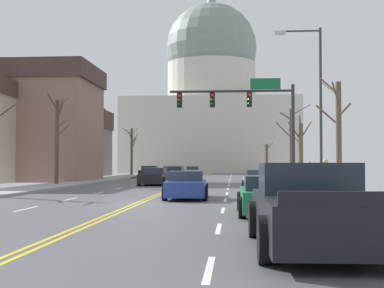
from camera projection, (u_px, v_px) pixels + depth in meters
name	position (u px, v px, depth m)	size (l,w,h in m)	color
ground	(139.00, 202.00, 22.26)	(20.00, 180.00, 0.20)	#4F4F54
signal_gantry	(248.00, 108.00, 34.27)	(7.91, 0.41, 6.86)	#28282D
street_lamp_right	(315.00, 95.00, 26.95)	(2.34, 0.24, 8.25)	#333338
capitol_building	(212.00, 101.00, 94.85)	(29.37, 18.44, 32.11)	beige
sedan_near_00	(260.00, 182.00, 30.11)	(2.01, 4.44, 1.25)	silver
sedan_near_01	(186.00, 186.00, 24.89)	(2.09, 4.72, 1.27)	navy
sedan_near_02	(269.00, 196.00, 17.27)	(2.01, 4.53, 1.24)	#1E7247
pickup_truck_near_03	(312.00, 210.00, 10.42)	(2.38, 5.38, 1.64)	black
sedan_oncoming_00	(154.00, 177.00, 40.29)	(2.01, 4.51, 1.28)	black
sedan_oncoming_01	(174.00, 174.00, 50.80)	(2.22, 4.51, 1.33)	navy
sedan_oncoming_02	(149.00, 172.00, 59.67)	(2.02, 4.56, 1.32)	black
sedan_oncoming_03	(193.00, 171.00, 71.67)	(2.04, 4.37, 1.18)	#9EA3A8
flank_building_00	(73.00, 143.00, 69.41)	(8.84, 8.20, 8.35)	slate
flank_building_02	(23.00, 123.00, 49.65)	(13.37, 8.99, 10.51)	#8C6656
flank_building_03	(38.00, 141.00, 58.99)	(12.49, 9.69, 8.00)	tan
bare_tree_00	(291.00, 142.00, 45.75)	(3.00, 2.23, 6.45)	brown
bare_tree_01	(57.00, 138.00, 39.23)	(1.55, 2.64, 6.49)	#4C3D2D
bare_tree_02	(301.00, 150.00, 40.11)	(1.76, 1.83, 4.99)	brown
bare_tree_04	(338.00, 135.00, 25.05)	(1.39, 2.14, 5.45)	brown
bare_tree_05	(132.00, 150.00, 68.28)	(1.80, 2.18, 5.97)	brown
bare_tree_06	(267.00, 158.00, 72.49)	(1.43, 1.82, 4.23)	#4C3D2D
pedestrian_00	(326.00, 177.00, 22.04)	(0.35, 0.34, 1.66)	#4C4238
pedestrian_01	(309.00, 174.00, 29.60)	(0.35, 0.34, 1.61)	#33333D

